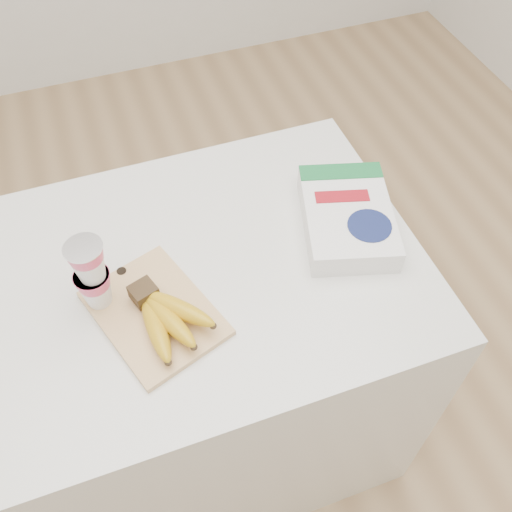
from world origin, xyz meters
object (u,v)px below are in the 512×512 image
(bananas, at_px, (166,316))
(yogurt_stack, at_px, (91,273))
(table, at_px, (187,367))
(cereal_box, at_px, (347,217))
(cutting_board, at_px, (154,313))

(bananas, xyz_separation_m, yogurt_stack, (-0.11, 0.10, 0.07))
(table, height_order, cereal_box, cereal_box)
(table, xyz_separation_m, cutting_board, (-0.05, -0.08, 0.41))
(table, height_order, cutting_board, cutting_board)
(table, height_order, yogurt_stack, yogurt_stack)
(cutting_board, relative_size, cereal_box, 0.85)
(cereal_box, bearing_deg, bananas, -148.48)
(table, bearing_deg, cutting_board, -119.76)
(yogurt_stack, bearing_deg, cutting_board, -33.11)
(cutting_board, height_order, cereal_box, cereal_box)
(table, distance_m, yogurt_stack, 0.52)
(yogurt_stack, bearing_deg, cereal_box, 2.67)
(table, relative_size, yogurt_stack, 6.42)
(bananas, xyz_separation_m, cereal_box, (0.44, 0.12, -0.01))
(cutting_board, xyz_separation_m, cereal_box, (0.45, 0.09, 0.02))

